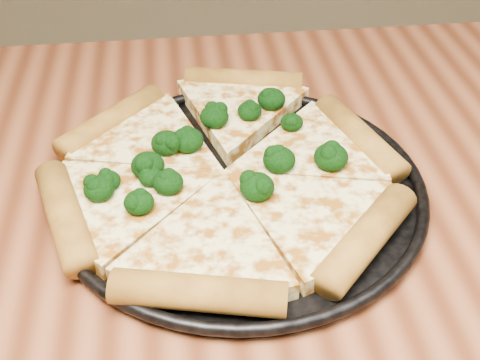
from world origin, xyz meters
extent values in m
cube|color=brown|center=(0.00, 0.00, 0.73)|extent=(1.20, 0.90, 0.04)
cylinder|color=black|center=(0.03, 0.12, 0.75)|extent=(0.32, 0.32, 0.01)
torus|color=black|center=(0.03, 0.12, 0.76)|extent=(0.33, 0.33, 0.01)
cylinder|color=#B07E2C|center=(0.16, 0.17, 0.77)|extent=(0.07, 0.13, 0.03)
cylinder|color=#B07E2C|center=(0.06, 0.29, 0.77)|extent=(0.13, 0.06, 0.03)
cylinder|color=#B07E2C|center=(-0.08, 0.23, 0.77)|extent=(0.11, 0.11, 0.03)
cylinder|color=#B07E2C|center=(-0.12, 0.09, 0.77)|extent=(0.07, 0.13, 0.03)
cylinder|color=#B07E2C|center=(-0.01, -0.01, 0.77)|extent=(0.13, 0.06, 0.03)
cylinder|color=#B07E2C|center=(0.13, 0.03, 0.77)|extent=(0.11, 0.11, 0.03)
ellipsoid|color=black|center=(-0.05, 0.13, 0.78)|extent=(0.03, 0.03, 0.02)
ellipsoid|color=black|center=(0.12, 0.13, 0.78)|extent=(0.03, 0.03, 0.02)
ellipsoid|color=black|center=(0.08, 0.23, 0.78)|extent=(0.03, 0.03, 0.02)
ellipsoid|color=black|center=(-0.03, 0.11, 0.78)|extent=(0.03, 0.03, 0.02)
ellipsoid|color=black|center=(0.05, 0.09, 0.78)|extent=(0.03, 0.03, 0.02)
ellipsoid|color=black|center=(-0.08, 0.12, 0.78)|extent=(0.02, 0.02, 0.02)
ellipsoid|color=black|center=(-0.04, 0.12, 0.78)|extent=(0.02, 0.02, 0.02)
ellipsoid|color=black|center=(0.06, 0.21, 0.78)|extent=(0.02, 0.02, 0.02)
ellipsoid|color=black|center=(-0.09, 0.11, 0.78)|extent=(0.03, 0.03, 0.02)
ellipsoid|color=black|center=(-0.05, 0.08, 0.78)|extent=(0.03, 0.03, 0.02)
ellipsoid|color=black|center=(-0.01, 0.17, 0.78)|extent=(0.03, 0.03, 0.02)
ellipsoid|color=black|center=(0.07, 0.13, 0.78)|extent=(0.03, 0.03, 0.02)
ellipsoid|color=black|center=(0.02, 0.21, 0.78)|extent=(0.03, 0.03, 0.02)
ellipsoid|color=black|center=(0.09, 0.19, 0.78)|extent=(0.02, 0.02, 0.02)
ellipsoid|color=black|center=(-0.03, 0.17, 0.78)|extent=(0.03, 0.03, 0.02)
camera|label=1|loc=(-0.02, -0.32, 1.11)|focal=46.89mm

